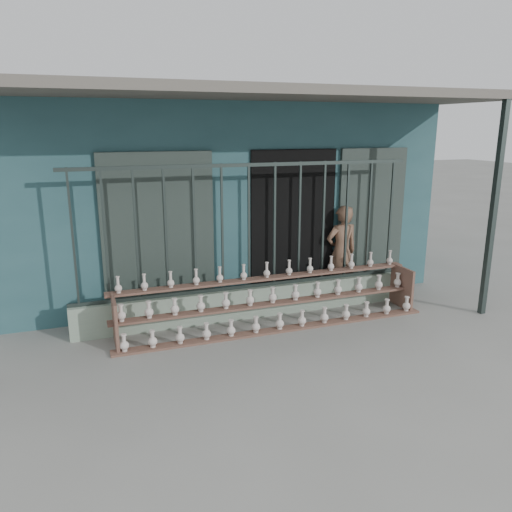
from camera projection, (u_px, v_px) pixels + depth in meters
name	position (u px, v px, depth m)	size (l,w,h in m)	color
ground	(283.00, 353.00, 6.21)	(60.00, 60.00, 0.00)	slate
workshop_building	(200.00, 186.00, 9.66)	(7.40, 6.60, 3.21)	#274D53
parapet_wall	(249.00, 302.00, 7.34)	(5.00, 0.20, 0.45)	gray
security_fence	(249.00, 227.00, 7.05)	(5.00, 0.04, 1.80)	#283330
shelf_rack	(273.00, 301.00, 6.99)	(4.50, 0.68, 0.85)	brown
elderly_woman	(341.00, 252.00, 8.08)	(0.55, 0.36, 1.52)	brown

